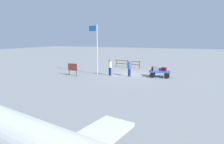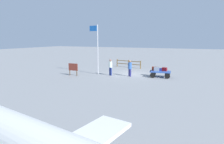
# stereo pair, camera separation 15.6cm
# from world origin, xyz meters

# --- Properties ---
(ground_plane) EXTENTS (120.00, 120.00, 0.00)m
(ground_plane) POSITION_xyz_m (0.00, 0.00, 0.00)
(ground_plane) COLOR gray
(luggage_cart) EXTENTS (2.16, 1.57, 0.62)m
(luggage_cart) POSITION_xyz_m (-3.18, 0.42, 0.46)
(luggage_cart) COLOR #3056AE
(luggage_cart) RESTS_ON ground
(suitcase_maroon) EXTENTS (0.56, 0.45, 0.26)m
(suitcase_maroon) POSITION_xyz_m (-3.05, 0.15, 0.75)
(suitcase_maroon) COLOR navy
(suitcase_maroon) RESTS_ON luggage_cart
(suitcase_tan) EXTENTS (0.51, 0.45, 0.34)m
(suitcase_tan) POSITION_xyz_m (-3.56, 0.06, 0.79)
(suitcase_tan) COLOR maroon
(suitcase_tan) RESTS_ON luggage_cart
(suitcase_dark) EXTENTS (0.60, 0.42, 0.39)m
(suitcase_dark) POSITION_xyz_m (-2.80, 0.33, 0.81)
(suitcase_dark) COLOR gray
(suitcase_dark) RESTS_ON luggage_cart
(suitcase_navy) EXTENTS (0.60, 0.42, 0.39)m
(suitcase_navy) POSITION_xyz_m (-2.60, 0.20, 0.81)
(suitcase_navy) COLOR maroon
(suitcase_navy) RESTS_ON luggage_cart
(worker_lead) EXTENTS (0.48, 0.48, 1.66)m
(worker_lead) POSITION_xyz_m (-0.26, 1.30, 0.98)
(worker_lead) COLOR navy
(worker_lead) RESTS_ON ground
(worker_trailing) EXTENTS (0.48, 0.48, 1.73)m
(worker_trailing) POSITION_xyz_m (1.79, 1.64, 1.03)
(worker_trailing) COLOR navy
(worker_trailing) RESTS_ON ground
(flagpole) EXTENTS (1.05, 0.17, 5.32)m
(flagpole) POSITION_xyz_m (3.43, 1.60, 3.19)
(flagpole) COLOR silver
(flagpole) RESTS_ON ground
(signboard) EXTENTS (1.09, 0.11, 1.29)m
(signboard) POSITION_xyz_m (5.34, 3.35, 0.84)
(signboard) COLOR #4C3319
(signboard) RESTS_ON ground
(wooden_fence) EXTENTS (3.68, 0.70, 1.03)m
(wooden_fence) POSITION_xyz_m (1.96, -4.54, 0.60)
(wooden_fence) COLOR brown
(wooden_fence) RESTS_ON ground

